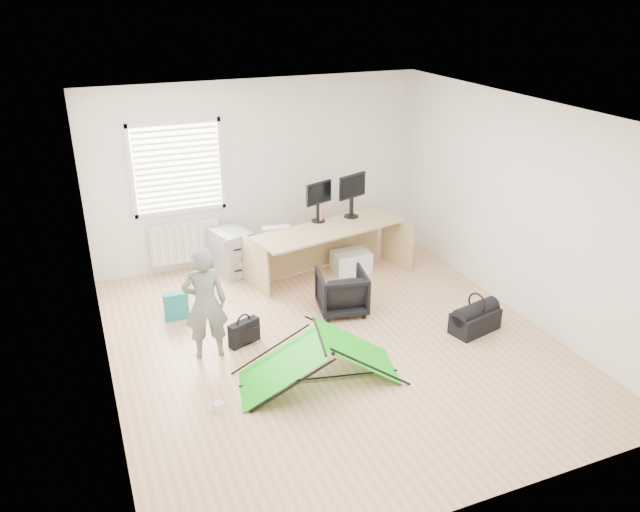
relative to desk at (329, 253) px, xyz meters
name	(u,v)px	position (x,y,z in m)	size (l,w,h in m)	color
ground	(333,342)	(-0.66, -1.67, -0.38)	(5.50, 5.50, 0.00)	tan
back_wall	(260,172)	(-0.66, 1.08, 0.97)	(5.00, 0.02, 2.70)	silver
window	(177,168)	(-1.86, 1.04, 1.17)	(1.20, 0.06, 1.20)	silver
radiator	(185,242)	(-1.86, 1.00, 0.07)	(1.00, 0.12, 0.60)	silver
desk	(329,253)	(0.00, 0.00, 0.00)	(2.22, 0.71, 0.76)	tan
filing_cabinet	(232,252)	(-1.26, 0.64, -0.05)	(0.43, 0.57, 0.67)	#9D9FA2
monitor_left	(318,207)	(-0.05, 0.30, 0.60)	(0.45, 0.10, 0.43)	black
monitor_right	(351,201)	(0.47, 0.30, 0.62)	(0.50, 0.11, 0.48)	black
keyboard	(276,227)	(-0.70, 0.28, 0.39)	(0.40, 0.14, 0.02)	beige
thermos	(320,212)	(-0.02, 0.31, 0.51)	(0.08, 0.08, 0.27)	#B96B67
office_chair	(342,292)	(-0.26, -1.01, -0.10)	(0.60, 0.62, 0.56)	black
person	(205,303)	(-2.09, -1.40, 0.29)	(0.49, 0.32, 1.34)	slate
kite	(319,358)	(-1.10, -2.32, -0.11)	(1.73, 0.76, 0.54)	#14B411
storage_crate	(351,261)	(0.38, 0.07, -0.23)	(0.54, 0.38, 0.30)	white
tote_bag	(176,306)	(-2.27, -0.40, -0.20)	(0.30, 0.13, 0.36)	#1D7A7C
laptop_bag	(244,333)	(-1.64, -1.31, -0.23)	(0.39, 0.12, 0.29)	black
white_box	(219,407)	(-2.23, -2.44, -0.33)	(0.09, 0.09, 0.09)	silver
duffel_bag	(475,321)	(1.04, -2.09, -0.24)	(0.61, 0.31, 0.27)	black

